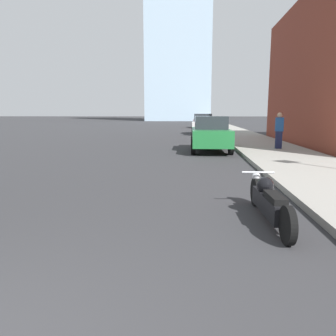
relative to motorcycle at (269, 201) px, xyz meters
name	(u,v)px	position (x,y,z in m)	size (l,w,h in m)	color
sidewalk	(224,128)	(2.53, 36.13, -0.28)	(3.43, 240.00, 0.15)	gray
distant_tower	(179,9)	(-5.16, 80.63, 27.00)	(15.72, 15.72, 54.70)	#9EB7CC
motorcycle	(269,201)	(0.00, 0.00, 0.00)	(0.62, 2.54, 0.72)	black
parked_car_green	(210,134)	(-0.48, 10.55, 0.51)	(1.91, 4.49, 1.70)	#1E6B33
parked_car_white	(203,124)	(-0.47, 23.94, 0.55)	(1.98, 4.64, 1.80)	silver
parked_car_red	(201,121)	(-0.38, 37.01, 0.48)	(2.03, 4.14, 1.64)	red
pedestrian	(279,130)	(2.81, 10.64, 0.69)	(0.36, 0.24, 1.73)	#1E2347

